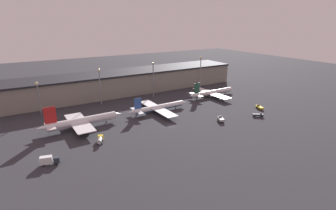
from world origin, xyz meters
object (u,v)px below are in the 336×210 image
at_px(airplane_0, 82,122).
at_px(service_vehicle_1, 221,119).
at_px(airplane_1, 159,108).
at_px(service_vehicle_0, 49,160).
at_px(service_vehicle_3, 100,139).
at_px(service_vehicle_4, 258,115).
at_px(service_vehicle_2, 259,107).
at_px(airplane_2, 212,93).

distance_m(airplane_0, service_vehicle_1, 77.42).
bearing_deg(airplane_1, service_vehicle_0, -155.39).
bearing_deg(service_vehicle_0, airplane_1, 40.01).
xyz_separation_m(airplane_1, service_vehicle_3, (-45.13, -23.95, -1.23)).
xyz_separation_m(service_vehicle_0, service_vehicle_4, (115.99, -5.71, -0.91)).
distance_m(airplane_0, service_vehicle_4, 102.32).
xyz_separation_m(service_vehicle_0, service_vehicle_2, (128.44, 3.91, -0.91)).
relative_size(airplane_1, service_vehicle_4, 6.60).
height_order(airplane_1, service_vehicle_2, airplane_1).
bearing_deg(service_vehicle_4, service_vehicle_3, -152.71).
height_order(airplane_1, service_vehicle_0, airplane_1).
xyz_separation_m(service_vehicle_1, service_vehicle_4, (24.57, -5.78, -0.19)).
height_order(service_vehicle_1, service_vehicle_2, service_vehicle_1).
height_order(airplane_0, service_vehicle_4, airplane_0).
relative_size(airplane_1, service_vehicle_1, 6.83).
height_order(service_vehicle_1, service_vehicle_4, service_vehicle_1).
bearing_deg(service_vehicle_4, airplane_2, 120.32).
bearing_deg(service_vehicle_0, airplane_2, 33.93).
distance_m(airplane_0, service_vehicle_3, 22.84).
bearing_deg(airplane_1, service_vehicle_2, -26.83).
bearing_deg(service_vehicle_2, airplane_0, 97.06).
height_order(airplane_0, airplane_1, airplane_0).
bearing_deg(service_vehicle_4, service_vehicle_0, -146.53).
height_order(airplane_1, service_vehicle_3, airplane_1).
xyz_separation_m(airplane_0, service_vehicle_4, (95.29, -37.20, -2.57)).
relative_size(airplane_2, service_vehicle_2, 6.02).
height_order(airplane_0, service_vehicle_1, airplane_0).
relative_size(airplane_1, airplane_2, 0.96).
xyz_separation_m(service_vehicle_2, service_vehicle_3, (-104.84, 5.02, 0.50)).
xyz_separation_m(airplane_1, service_vehicle_4, (47.26, -38.59, -1.74)).
height_order(service_vehicle_0, service_vehicle_1, service_vehicle_0).
xyz_separation_m(airplane_0, service_vehicle_0, (-20.70, -31.49, -1.65)).
distance_m(service_vehicle_0, service_vehicle_4, 116.13).
bearing_deg(airplane_0, service_vehicle_0, -124.27).
relative_size(airplane_0, service_vehicle_0, 5.91).
bearing_deg(service_vehicle_0, service_vehicle_4, 11.62).
bearing_deg(service_vehicle_4, airplane_0, -165.04).
relative_size(service_vehicle_0, service_vehicle_4, 1.20).
distance_m(airplane_1, service_vehicle_0, 76.19).
bearing_deg(airplane_0, service_vehicle_3, -83.63).
distance_m(service_vehicle_0, service_vehicle_1, 91.42).
height_order(service_vehicle_1, service_vehicle_3, service_vehicle_1).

